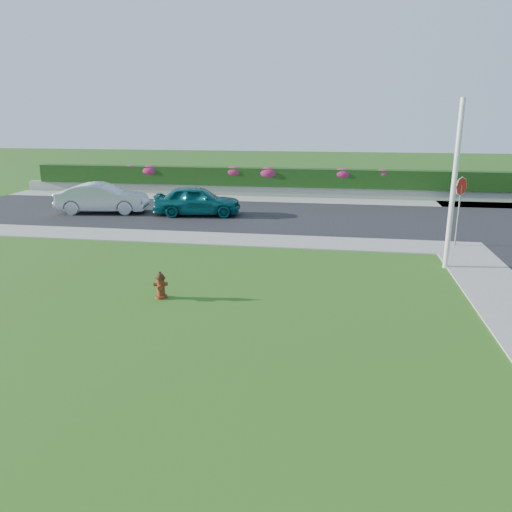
% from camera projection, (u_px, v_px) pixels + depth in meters
% --- Properties ---
extents(ground, '(120.00, 120.00, 0.00)m').
position_uv_depth(ground, '(226.00, 337.00, 11.27)').
color(ground, black).
rests_on(ground, ground).
extents(street_far, '(26.00, 8.00, 0.04)m').
position_uv_depth(street_far, '(190.00, 213.00, 25.34)').
color(street_far, black).
rests_on(street_far, ground).
extents(sidewalk_far, '(24.00, 2.00, 0.04)m').
position_uv_depth(sidewalk_far, '(133.00, 235.00, 20.75)').
color(sidewalk_far, gray).
rests_on(sidewalk_far, ground).
extents(curb_corner, '(2.00, 2.00, 0.04)m').
position_uv_depth(curb_corner, '(460.00, 248.00, 18.72)').
color(curb_corner, gray).
rests_on(curb_corner, ground).
extents(sidewalk_beyond, '(34.00, 2.00, 0.04)m').
position_uv_depth(sidewalk_beyond, '(280.00, 200.00, 29.46)').
color(sidewalk_beyond, gray).
rests_on(sidewalk_beyond, ground).
extents(retaining_wall, '(34.00, 0.40, 0.60)m').
position_uv_depth(retaining_wall, '(283.00, 191.00, 30.81)').
color(retaining_wall, gray).
rests_on(retaining_wall, ground).
extents(hedge, '(32.00, 0.90, 1.10)m').
position_uv_depth(hedge, '(283.00, 177.00, 30.67)').
color(hedge, black).
rests_on(hedge, retaining_wall).
extents(fire_hydrant, '(0.39, 0.37, 0.75)m').
position_uv_depth(fire_hydrant, '(161.00, 286.00, 13.61)').
color(fire_hydrant, '#53220C').
rests_on(fire_hydrant, ground).
extents(sedan_teal, '(4.45, 2.30, 1.45)m').
position_uv_depth(sedan_teal, '(197.00, 201.00, 24.65)').
color(sedan_teal, '#0B5357').
rests_on(sedan_teal, street_far).
extents(sedan_silver, '(4.70, 2.27, 1.49)m').
position_uv_depth(sedan_silver, '(103.00, 198.00, 25.27)').
color(sedan_silver, '#ACAFB4').
rests_on(sedan_silver, street_far).
extents(utility_pole, '(0.16, 0.16, 5.36)m').
position_uv_depth(utility_pole, '(454.00, 186.00, 15.71)').
color(utility_pole, silver).
rests_on(utility_pole, ground).
extents(stop_sign, '(0.51, 0.54, 2.65)m').
position_uv_depth(stop_sign, '(460.00, 195.00, 18.57)').
color(stop_sign, slate).
rests_on(stop_sign, ground).
extents(flower_clump_a, '(1.02, 0.65, 0.51)m').
position_uv_depth(flower_clump_a, '(131.00, 169.00, 32.01)').
color(flower_clump_a, '#AD1D58').
rests_on(flower_clump_a, hedge).
extents(flower_clump_b, '(1.39, 0.89, 0.70)m').
position_uv_depth(flower_clump_b, '(151.00, 171.00, 31.83)').
color(flower_clump_b, '#AD1D58').
rests_on(flower_clump_b, hedge).
extents(flower_clump_c, '(1.30, 0.84, 0.65)m').
position_uv_depth(flower_clump_c, '(234.00, 172.00, 30.97)').
color(flower_clump_c, '#AD1D58').
rests_on(flower_clump_c, hedge).
extents(flower_clump_d, '(1.44, 0.93, 0.72)m').
position_uv_depth(flower_clump_d, '(269.00, 173.00, 30.64)').
color(flower_clump_d, '#AD1D58').
rests_on(flower_clump_d, hedge).
extents(flower_clump_e, '(1.33, 0.85, 0.66)m').
position_uv_depth(flower_clump_e, '(343.00, 174.00, 29.93)').
color(flower_clump_e, '#AD1D58').
rests_on(flower_clump_e, hedge).
extents(flower_clump_f, '(1.15, 0.74, 0.57)m').
position_uv_depth(flower_clump_f, '(383.00, 174.00, 29.55)').
color(flower_clump_f, '#AD1D58').
rests_on(flower_clump_f, hedge).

